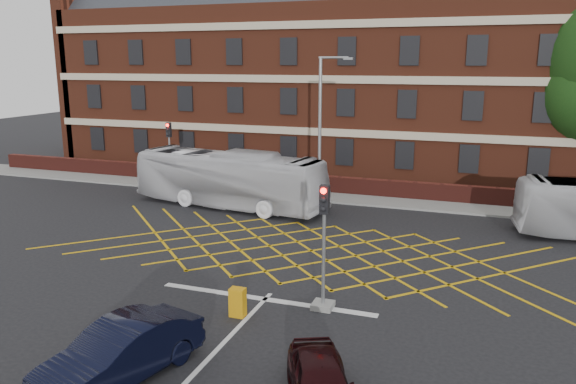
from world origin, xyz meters
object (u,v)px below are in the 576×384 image
(traffic_light_near, at_px, (324,259))
(traffic_light_far, at_px, (170,161))
(bus_left, at_px, (229,179))
(direction_signs, at_px, (155,164))
(street_lamp, at_px, (321,160))
(car_maroon, at_px, (321,382))
(utility_cabinet, at_px, (238,302))
(car_navy, at_px, (120,353))

(traffic_light_near, bearing_deg, traffic_light_far, 134.96)
(bus_left, relative_size, direction_signs, 5.27)
(traffic_light_far, bearing_deg, direction_signs, 165.75)
(traffic_light_far, height_order, direction_signs, traffic_light_far)
(bus_left, height_order, street_lamp, street_lamp)
(bus_left, distance_m, direction_signs, 8.28)
(car_maroon, height_order, utility_cabinet, car_maroon)
(traffic_light_near, xyz_separation_m, utility_cabinet, (-2.47, -1.51, -1.28))
(car_maroon, bearing_deg, traffic_light_far, 104.60)
(car_maroon, relative_size, traffic_light_near, 0.85)
(traffic_light_far, bearing_deg, street_lamp, -12.11)
(traffic_light_near, height_order, direction_signs, traffic_light_near)
(street_lamp, bearing_deg, traffic_light_far, 167.89)
(traffic_light_near, distance_m, street_lamp, 13.01)
(car_navy, distance_m, traffic_light_near, 7.13)
(car_maroon, distance_m, traffic_light_near, 5.63)
(traffic_light_near, bearing_deg, bus_left, 127.95)
(traffic_light_near, distance_m, direction_signs, 22.18)
(bus_left, bearing_deg, street_lamp, -69.24)
(car_navy, bearing_deg, car_maroon, 22.11)
(car_maroon, bearing_deg, street_lamp, 82.06)
(car_maroon, bearing_deg, car_navy, 162.84)
(street_lamp, bearing_deg, car_maroon, -73.63)
(car_maroon, bearing_deg, traffic_light_near, 81.08)
(traffic_light_far, relative_size, utility_cabinet, 4.41)
(utility_cabinet, bearing_deg, street_lamp, 95.24)
(car_navy, height_order, utility_cabinet, car_navy)
(car_navy, distance_m, direction_signs, 24.51)
(car_navy, xyz_separation_m, traffic_light_near, (3.78, 5.97, 0.99))
(car_navy, distance_m, car_maroon, 5.28)
(car_navy, distance_m, utility_cabinet, 4.66)
(car_maroon, height_order, traffic_light_far, traffic_light_far)
(street_lamp, height_order, direction_signs, street_lamp)
(bus_left, xyz_separation_m, street_lamp, (5.10, 1.07, 1.24))
(bus_left, xyz_separation_m, car_navy, (5.07, -17.31, -0.84))
(car_navy, xyz_separation_m, street_lamp, (0.03, 18.38, 2.08))
(street_lamp, xyz_separation_m, utility_cabinet, (1.28, -13.93, -2.37))
(bus_left, height_order, utility_cabinet, bus_left)
(car_navy, height_order, traffic_light_far, traffic_light_far)
(traffic_light_near, relative_size, traffic_light_far, 1.00)
(car_maroon, xyz_separation_m, traffic_light_far, (-16.22, 20.09, 1.14))
(traffic_light_near, bearing_deg, car_maroon, -74.60)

